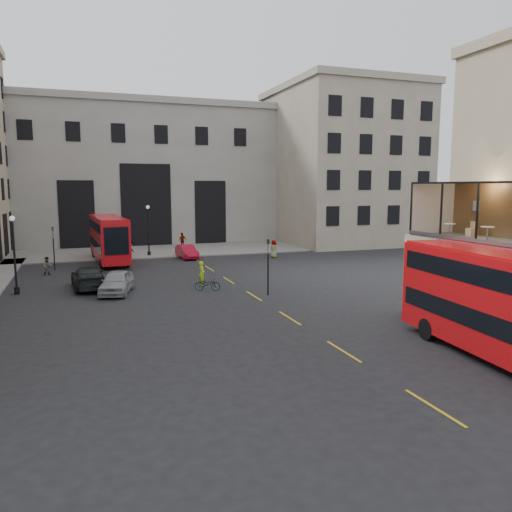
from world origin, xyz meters
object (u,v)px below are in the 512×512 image
object	(u,v)px
traffic_light_far	(53,242)
street_lamp_b	(149,234)
traffic_light_near	(268,260)
street_lamp_a	(15,259)
bus_far	(109,237)
car_b	(187,252)
pedestrian_a	(48,266)
car_c	(88,278)
cyclist	(202,273)
pedestrian_b	(130,250)
pedestrian_c	(182,240)
pedestrian_d	(274,249)
cafe_table_far	(450,228)
cafe_chair_d	(471,231)
car_a	(117,282)
bicycle	(208,284)
bus_near	(508,303)
cafe_table_mid	(487,232)

from	to	relation	value
traffic_light_far	street_lamp_b	bearing A→B (deg)	33.69
traffic_light_near	street_lamp_a	bearing A→B (deg)	159.44
street_lamp_a	bus_far	distance (m)	14.74
car_b	pedestrian_a	xyz separation A→B (m)	(-12.83, -5.77, 0.07)
traffic_light_far	pedestrian_a	size ratio (longest dim) A/B	2.50
car_b	car_c	world-z (taller)	car_c
cyclist	pedestrian_b	xyz separation A→B (m)	(-3.62, 15.70, 0.03)
pedestrian_c	cyclist	bearing A→B (deg)	58.45
street_lamp_a	pedestrian_c	size ratio (longest dim) A/B	2.95
traffic_light_far	pedestrian_d	xyz separation A→B (m)	(20.93, 0.48, -1.51)
street_lamp_b	pedestrian_c	size ratio (longest dim) A/B	2.95
traffic_light_near	cafe_table_far	xyz separation A→B (m)	(6.89, -9.17, 2.64)
pedestrian_d	cafe_chair_d	bearing A→B (deg)	162.08
traffic_light_near	car_a	size ratio (longest dim) A/B	0.82
car_b	pedestrian_d	world-z (taller)	pedestrian_d
car_c	cafe_table_far	size ratio (longest dim) A/B	7.80
car_c	bicycle	xyz separation A→B (m)	(7.89, -3.54, -0.34)
bus_near	cafe_table_mid	size ratio (longest dim) A/B	14.96
traffic_light_near	bicycle	bearing A→B (deg)	140.41
car_b	cafe_table_mid	world-z (taller)	cafe_table_mid
pedestrian_a	cafe_chair_d	xyz separation A→B (m)	(22.62, -22.57, 4.08)
bus_far	car_a	bearing A→B (deg)	-91.46
bicycle	cafe_table_far	size ratio (longest dim) A/B	2.48
bus_far	car_b	size ratio (longest dim) A/B	2.69
pedestrian_d	cafe_table_far	world-z (taller)	cafe_table_far
car_b	pedestrian_a	distance (m)	14.07
pedestrian_b	pedestrian_d	size ratio (longest dim) A/B	1.01
street_lamp_a	cafe_chair_d	bearing A→B (deg)	-32.30
street_lamp_a	car_b	size ratio (longest dim) A/B	1.28
traffic_light_far	bus_far	size ratio (longest dim) A/B	0.34
traffic_light_near	street_lamp_b	distance (m)	22.56
bus_far	pedestrian_d	bearing A→B (deg)	-9.12
cyclist	cafe_table_mid	distance (m)	20.09
pedestrian_c	bus_far	bearing A→B (deg)	21.28
traffic_light_near	car_b	xyz separation A→B (m)	(-1.58, 19.04, -1.74)
car_b	pedestrian_b	world-z (taller)	pedestrian_b
car_a	cafe_chair_d	world-z (taller)	cafe_chair_d
car_b	pedestrian_b	bearing A→B (deg)	161.02
bus_far	pedestrian_b	distance (m)	2.99
car_b	pedestrian_d	distance (m)	8.90
street_lamp_a	car_b	distance (m)	19.51
street_lamp_b	pedestrian_a	bearing A→B (deg)	-137.16
car_a	cafe_table_mid	size ratio (longest dim) A/B	5.95
car_b	traffic_light_near	bearing A→B (deg)	-89.60
traffic_light_near	bicycle	size ratio (longest dim) A/B	2.18
car_a	car_c	xyz separation A→B (m)	(-1.80, 2.40, 0.01)
traffic_light_far	pedestrian_c	size ratio (longest dim) A/B	2.10
cafe_table_mid	car_c	bearing A→B (deg)	133.72
traffic_light_near	cafe_table_far	distance (m)	11.76
pedestrian_a	pedestrian_c	size ratio (longest dim) A/B	0.84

